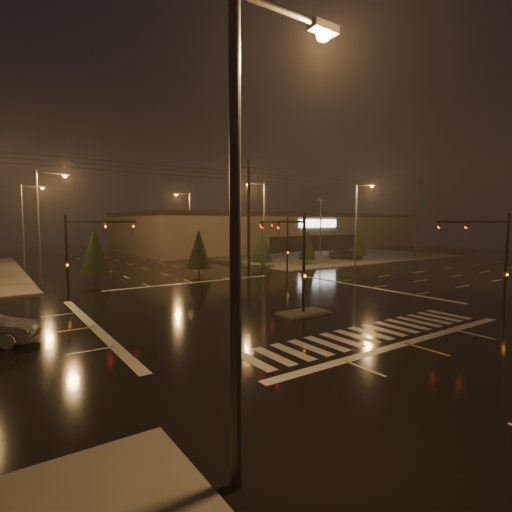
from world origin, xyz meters
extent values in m
plane|color=black|center=(0.00, 0.00, 0.00)|extent=(140.00, 140.00, 0.00)
cube|color=#4C4944|center=(30.00, 30.00, 0.06)|extent=(36.00, 36.00, 0.12)
cube|color=#4C4944|center=(0.00, -4.00, 0.07)|extent=(3.00, 1.60, 0.15)
cube|color=beige|center=(0.00, -9.00, 0.01)|extent=(15.00, 2.60, 0.01)
cube|color=beige|center=(0.00, -11.00, 0.01)|extent=(16.00, 0.50, 0.01)
cube|color=beige|center=(0.00, 11.00, 0.01)|extent=(16.00, 0.50, 0.01)
cube|color=black|center=(35.00, 28.00, 0.04)|extent=(50.00, 24.00, 0.08)
cube|color=brown|center=(35.00, 46.00, 3.50)|extent=(60.00, 28.00, 7.00)
cube|color=black|center=(35.00, 46.00, 6.80)|extent=(60.20, 28.20, 0.80)
cube|color=white|center=(35.00, 31.90, 5.20)|extent=(9.00, 0.20, 1.40)
cube|color=black|center=(35.00, 31.95, 1.60)|extent=(22.00, 0.15, 2.80)
cylinder|color=black|center=(0.00, -4.00, 3.00)|extent=(0.18, 0.18, 6.00)
cylinder|color=black|center=(0.00, -1.75, 5.50)|extent=(0.12, 4.50, 0.12)
imported|color=#594707|center=(0.00, 0.27, 5.45)|extent=(0.16, 0.20, 1.00)
cube|color=#594707|center=(0.00, -4.00, 2.30)|extent=(0.25, 0.18, 0.35)
cylinder|color=black|center=(10.50, 10.50, 3.00)|extent=(0.18, 0.18, 6.00)
cylinder|color=black|center=(8.15, 9.64, 5.50)|extent=(4.74, 1.82, 0.12)
imported|color=#594707|center=(6.04, 8.88, 5.45)|extent=(0.24, 0.22, 1.00)
cube|color=#594707|center=(10.50, 10.50, 2.30)|extent=(0.25, 0.18, 0.35)
cylinder|color=black|center=(-10.50, 10.50, 3.00)|extent=(0.18, 0.18, 6.00)
cylinder|color=black|center=(-8.15, 9.64, 5.50)|extent=(4.74, 1.82, 0.12)
imported|color=#594707|center=(-6.04, 8.88, 5.45)|extent=(0.24, 0.22, 1.00)
cube|color=#594707|center=(-10.50, 10.50, 2.30)|extent=(0.25, 0.18, 0.35)
cylinder|color=black|center=(10.50, -10.50, 3.00)|extent=(0.18, 0.18, 6.00)
cylinder|color=black|center=(9.82, -8.62, 5.50)|extent=(1.48, 3.80, 0.12)
imported|color=#594707|center=(9.20, -6.93, 5.45)|extent=(0.22, 0.24, 1.00)
cube|color=#594707|center=(10.50, -10.50, 2.30)|extent=(0.25, 0.18, 0.35)
cylinder|color=#38383A|center=(-11.50, -15.00, 5.00)|extent=(0.24, 0.24, 10.00)
cylinder|color=#38383A|center=(-10.30, -15.00, 9.80)|extent=(2.40, 0.14, 0.14)
cube|color=#38383A|center=(-9.20, -15.00, 9.75)|extent=(0.70, 0.30, 0.18)
sphere|color=orange|center=(-9.20, -15.00, 9.62)|extent=(0.32, 0.32, 0.32)
cylinder|color=#38383A|center=(-11.50, 18.00, 5.00)|extent=(0.24, 0.24, 10.00)
cylinder|color=#38383A|center=(-10.30, 18.00, 9.80)|extent=(2.40, 0.14, 0.14)
cube|color=#38383A|center=(-9.20, 18.00, 9.75)|extent=(0.70, 0.30, 0.18)
sphere|color=orange|center=(-9.20, 18.00, 9.62)|extent=(0.32, 0.32, 0.32)
cylinder|color=#38383A|center=(-11.50, 34.00, 5.00)|extent=(0.24, 0.24, 10.00)
cylinder|color=#38383A|center=(-10.30, 34.00, 9.80)|extent=(2.40, 0.14, 0.14)
cube|color=#38383A|center=(-9.20, 34.00, 9.75)|extent=(0.70, 0.30, 0.18)
sphere|color=orange|center=(-9.20, 34.00, 9.62)|extent=(0.32, 0.32, 0.32)
cylinder|color=#38383A|center=(11.50, 16.00, 5.00)|extent=(0.24, 0.24, 10.00)
cylinder|color=#38383A|center=(10.30, 16.00, 9.80)|extent=(2.40, 0.14, 0.14)
cube|color=#38383A|center=(9.20, 16.00, 9.75)|extent=(0.70, 0.30, 0.18)
sphere|color=orange|center=(9.20, 16.00, 9.62)|extent=(0.32, 0.32, 0.32)
cylinder|color=#38383A|center=(11.50, 36.00, 5.00)|extent=(0.24, 0.24, 10.00)
cylinder|color=#38383A|center=(10.30, 36.00, 9.80)|extent=(2.40, 0.14, 0.14)
cube|color=#38383A|center=(9.20, 36.00, 9.75)|extent=(0.70, 0.30, 0.18)
sphere|color=orange|center=(9.20, 36.00, 9.62)|extent=(0.32, 0.32, 0.32)
cylinder|color=#38383A|center=(22.00, 11.50, 5.00)|extent=(0.24, 0.24, 10.00)
cylinder|color=#38383A|center=(22.00, 10.30, 9.80)|extent=(0.14, 2.40, 0.14)
cube|color=#38383A|center=(22.00, 9.20, 9.75)|extent=(0.30, 0.70, 0.18)
sphere|color=orange|center=(22.00, 9.20, 9.62)|extent=(0.32, 0.32, 0.32)
cylinder|color=black|center=(8.00, 14.00, 6.00)|extent=(0.32, 0.32, 12.00)
cube|color=black|center=(8.00, 14.00, 11.20)|extent=(2.20, 0.12, 0.12)
cylinder|color=black|center=(38.00, 14.00, 6.00)|extent=(0.32, 0.32, 12.00)
cube|color=black|center=(38.00, 14.00, 11.20)|extent=(2.20, 0.12, 0.12)
cylinder|color=black|center=(12.15, 17.42, 0.35)|extent=(0.18, 0.18, 0.70)
cone|color=black|center=(12.15, 17.42, 2.73)|extent=(2.60, 2.60, 4.06)
cylinder|color=black|center=(18.69, 16.51, 0.35)|extent=(0.18, 0.18, 0.70)
cone|color=black|center=(18.69, 16.51, 2.57)|extent=(2.39, 2.39, 3.73)
cylinder|color=black|center=(28.60, 16.69, 0.35)|extent=(0.18, 0.18, 0.70)
cone|color=black|center=(28.60, 16.69, 2.50)|extent=(2.30, 2.30, 3.60)
cylinder|color=black|center=(-7.31, 16.10, 0.35)|extent=(0.18, 0.18, 0.70)
cone|color=black|center=(-7.31, 16.10, 2.82)|extent=(2.71, 2.71, 4.24)
cylinder|color=black|center=(2.87, 15.64, 0.35)|extent=(0.18, 0.18, 0.70)
cone|color=black|center=(2.87, 15.64, 2.73)|extent=(2.60, 2.60, 4.06)
imported|color=black|center=(27.62, 18.26, 0.83)|extent=(3.23, 5.21, 1.65)
camera|label=1|loc=(-15.62, -21.71, 5.50)|focal=28.00mm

